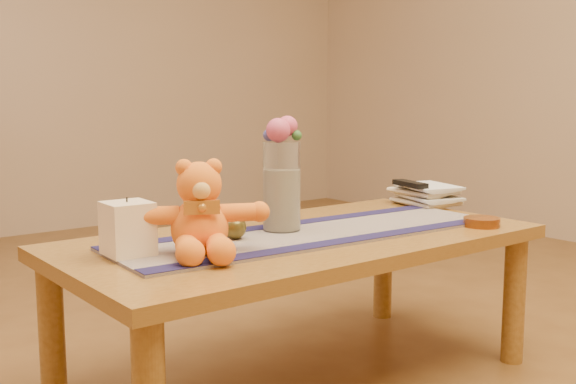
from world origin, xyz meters
TOP-DOWN VIEW (x-y plane):
  - floor at (0.00, 0.00)m, footprint 5.50×5.50m
  - wall_back at (0.00, 2.75)m, footprint 5.50×0.00m
  - coffee_table_top at (0.00, 0.00)m, footprint 1.40×0.70m
  - table_leg_fr at (0.64, -0.29)m, footprint 0.07×0.07m
  - table_leg_bl at (-0.64, 0.29)m, footprint 0.07×0.07m
  - table_leg_br at (0.64, 0.29)m, footprint 0.07×0.07m
  - persian_runner at (0.03, -0.02)m, footprint 1.22×0.41m
  - runner_border_near at (0.02, -0.17)m, footprint 1.20×0.12m
  - runner_border_far at (0.03, 0.12)m, footprint 1.20×0.12m
  - teddy_bear at (-0.37, -0.04)m, footprint 0.41×0.39m
  - pillar_candle at (-0.52, 0.05)m, footprint 0.11×0.11m
  - candle_wick at (-0.52, 0.05)m, footprint 0.00×0.00m
  - glass_vase at (-0.03, 0.06)m, footprint 0.11×0.11m
  - potpourri_fill at (-0.03, 0.06)m, footprint 0.09×0.09m
  - rose_left at (-0.05, 0.05)m, footprint 0.07×0.07m
  - rose_right at (-0.00, 0.07)m, footprint 0.06×0.06m
  - blue_flower_back at (-0.02, 0.10)m, footprint 0.04×0.04m
  - blue_flower_side at (-0.06, 0.08)m, footprint 0.04×0.04m
  - leaf_sprig at (0.01, 0.04)m, footprint 0.03×0.03m
  - bronze_ball at (-0.21, 0.04)m, footprint 0.07×0.07m
  - book_bottom at (0.62, 0.15)m, footprint 0.20×0.25m
  - book_lower at (0.62, 0.15)m, footprint 0.22×0.26m
  - book_upper at (0.62, 0.16)m, footprint 0.19×0.24m
  - book_top at (0.62, 0.15)m, footprint 0.22×0.26m
  - tv_remote at (0.62, 0.14)m, footprint 0.08×0.17m
  - amber_dish at (0.52, -0.24)m, footprint 0.15×0.15m

SIDE VIEW (x-z plane):
  - floor at x=0.00m, z-range 0.00..0.00m
  - table_leg_fr at x=0.64m, z-range 0.00..0.41m
  - table_leg_bl at x=-0.64m, z-range 0.00..0.41m
  - table_leg_br at x=0.64m, z-range 0.00..0.41m
  - coffee_table_top at x=0.00m, z-range 0.41..0.45m
  - persian_runner at x=0.03m, z-range 0.45..0.46m
  - runner_border_near at x=0.02m, z-range 0.46..0.46m
  - runner_border_far at x=0.03m, z-range 0.46..0.46m
  - book_bottom at x=0.62m, z-range 0.45..0.47m
  - amber_dish at x=0.52m, z-range 0.45..0.48m
  - book_lower at x=0.62m, z-range 0.47..0.49m
  - bronze_ball at x=-0.21m, z-range 0.46..0.52m
  - book_upper at x=0.62m, z-range 0.49..0.51m
  - book_top at x=0.62m, z-range 0.51..0.53m
  - pillar_candle at x=-0.52m, z-range 0.46..0.59m
  - tv_remote at x=0.62m, z-range 0.53..0.54m
  - potpourri_fill at x=-0.03m, z-range 0.46..0.64m
  - teddy_bear at x=-0.37m, z-range 0.46..0.68m
  - glass_vase at x=-0.03m, z-range 0.46..0.72m
  - candle_wick at x=-0.52m, z-range 0.59..0.60m
  - leaf_sprig at x=0.01m, z-range 0.72..0.75m
  - blue_flower_side at x=-0.06m, z-range 0.72..0.76m
  - blue_flower_back at x=-0.02m, z-range 0.72..0.77m
  - rose_left at x=-0.05m, z-range 0.72..0.79m
  - rose_right at x=0.00m, z-range 0.73..0.79m
  - wall_back at x=0.00m, z-range -1.40..4.10m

